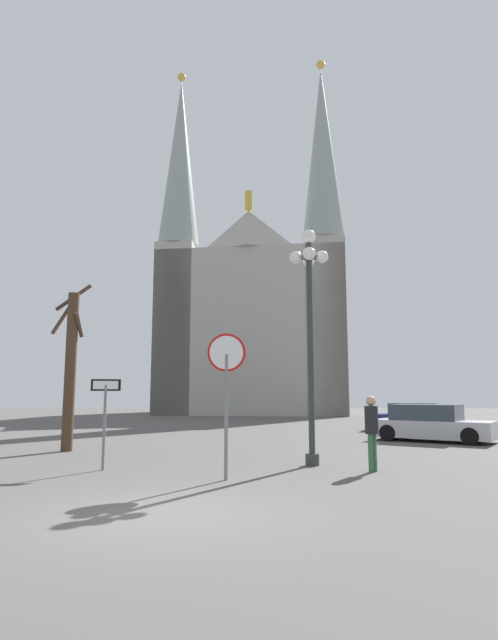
{
  "coord_description": "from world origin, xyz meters",
  "views": [
    {
      "loc": [
        2.11,
        -8.05,
        1.85
      ],
      "look_at": [
        -0.44,
        20.78,
        6.02
      ],
      "focal_mm": 28.76,
      "sensor_mm": 36.0,
      "label": 1
    }
  ],
  "objects_px": {
    "bare_tree": "(70,366)",
    "street_lamp": "(310,306)",
    "parked_car_near_silver": "(431,424)",
    "parked_car_far_navy": "(410,418)",
    "one_way_arrow_sign": "(105,409)",
    "pedestrian_walking": "(372,425)",
    "cathedral": "(256,317)",
    "stop_sign": "(226,375)"
  },
  "relations": [
    {
      "from": "bare_tree",
      "to": "cathedral",
      "type": "bearing_deg",
      "value": 83.28
    },
    {
      "from": "stop_sign",
      "to": "bare_tree",
      "type": "xyz_separation_m",
      "value": [
        -5.91,
        5.13,
        0.51
      ]
    },
    {
      "from": "bare_tree",
      "to": "pedestrian_walking",
      "type": "xyz_separation_m",
      "value": [
        9.26,
        -3.64,
        -1.68
      ]
    },
    {
      "from": "street_lamp",
      "to": "parked_car_near_silver",
      "type": "height_order",
      "value": "street_lamp"
    },
    {
      "from": "one_way_arrow_sign",
      "to": "street_lamp",
      "type": "distance_m",
      "value": 5.96
    },
    {
      "from": "street_lamp",
      "to": "pedestrian_walking",
      "type": "xyz_separation_m",
      "value": [
        1.41,
        -0.98,
        -3.12
      ]
    },
    {
      "from": "stop_sign",
      "to": "bare_tree",
      "type": "bearing_deg",
      "value": 139.07
    },
    {
      "from": "street_lamp",
      "to": "bare_tree",
      "type": "xyz_separation_m",
      "value": [
        -7.86,
        2.66,
        -1.44
      ]
    },
    {
      "from": "parked_car_near_silver",
      "to": "parked_car_far_navy",
      "type": "height_order",
      "value": "parked_car_near_silver"
    },
    {
      "from": "cathedral",
      "to": "one_way_arrow_sign",
      "type": "distance_m",
      "value": 36.86
    },
    {
      "from": "parked_car_near_silver",
      "to": "parked_car_far_navy",
      "type": "bearing_deg",
      "value": 85.75
    },
    {
      "from": "cathedral",
      "to": "street_lamp",
      "type": "xyz_separation_m",
      "value": [
        4.07,
        -34.74,
        -4.96
      ]
    },
    {
      "from": "bare_tree",
      "to": "parked_car_far_navy",
      "type": "distance_m",
      "value": 16.75
    },
    {
      "from": "street_lamp",
      "to": "bare_tree",
      "type": "relative_size",
      "value": 1.12
    },
    {
      "from": "street_lamp",
      "to": "bare_tree",
      "type": "height_order",
      "value": "street_lamp"
    },
    {
      "from": "parked_car_far_navy",
      "to": "pedestrian_walking",
      "type": "height_order",
      "value": "pedestrian_walking"
    },
    {
      "from": "cathedral",
      "to": "stop_sign",
      "type": "relative_size",
      "value": 10.19
    },
    {
      "from": "one_way_arrow_sign",
      "to": "bare_tree",
      "type": "relative_size",
      "value": 0.39
    },
    {
      "from": "stop_sign",
      "to": "pedestrian_walking",
      "type": "bearing_deg",
      "value": 24.02
    },
    {
      "from": "parked_car_far_navy",
      "to": "street_lamp",
      "type": "bearing_deg",
      "value": -112.48
    },
    {
      "from": "one_way_arrow_sign",
      "to": "parked_car_far_navy",
      "type": "bearing_deg",
      "value": 53.5
    },
    {
      "from": "street_lamp",
      "to": "parked_car_far_navy",
      "type": "distance_m",
      "value": 14.31
    },
    {
      "from": "parked_car_near_silver",
      "to": "pedestrian_walking",
      "type": "distance_m",
      "value": 8.92
    },
    {
      "from": "cathedral",
      "to": "bare_tree",
      "type": "xyz_separation_m",
      "value": [
        -3.78,
        -32.08,
        -6.4
      ]
    },
    {
      "from": "parked_car_far_navy",
      "to": "pedestrian_walking",
      "type": "distance_m",
      "value": 14.33
    },
    {
      "from": "stop_sign",
      "to": "street_lamp",
      "type": "bearing_deg",
      "value": 51.83
    },
    {
      "from": "cathedral",
      "to": "bare_tree",
      "type": "distance_m",
      "value": 32.93
    },
    {
      "from": "parked_car_far_navy",
      "to": "pedestrian_walking",
      "type": "xyz_separation_m",
      "value": [
        -3.89,
        -13.78,
        0.44
      ]
    },
    {
      "from": "one_way_arrow_sign",
      "to": "pedestrian_walking",
      "type": "distance_m",
      "value": 6.56
    },
    {
      "from": "bare_tree",
      "to": "street_lamp",
      "type": "bearing_deg",
      "value": -18.69
    },
    {
      "from": "street_lamp",
      "to": "pedestrian_walking",
      "type": "bearing_deg",
      "value": -34.77
    },
    {
      "from": "street_lamp",
      "to": "bare_tree",
      "type": "distance_m",
      "value": 8.42
    },
    {
      "from": "parked_car_near_silver",
      "to": "parked_car_far_navy",
      "type": "distance_m",
      "value": 5.59
    },
    {
      "from": "one_way_arrow_sign",
      "to": "bare_tree",
      "type": "bearing_deg",
      "value": 124.61
    },
    {
      "from": "one_way_arrow_sign",
      "to": "street_lamp",
      "type": "bearing_deg",
      "value": 14.11
    },
    {
      "from": "street_lamp",
      "to": "parked_car_near_silver",
      "type": "distance_m",
      "value": 9.42
    },
    {
      "from": "parked_car_near_silver",
      "to": "cathedral",
      "type": "bearing_deg",
      "value": 108.04
    },
    {
      "from": "one_way_arrow_sign",
      "to": "parked_car_near_silver",
      "type": "distance_m",
      "value": 13.17
    },
    {
      "from": "stop_sign",
      "to": "parked_car_far_navy",
      "type": "xyz_separation_m",
      "value": [
        7.24,
        15.27,
        -1.61
      ]
    },
    {
      "from": "bare_tree",
      "to": "parked_car_near_silver",
      "type": "bearing_deg",
      "value": 19.74
    },
    {
      "from": "bare_tree",
      "to": "parked_car_near_silver",
      "type": "distance_m",
      "value": 13.7
    },
    {
      "from": "cathedral",
      "to": "bare_tree",
      "type": "bearing_deg",
      "value": -96.72
    }
  ]
}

